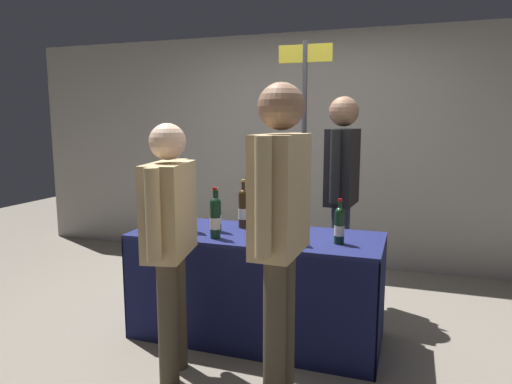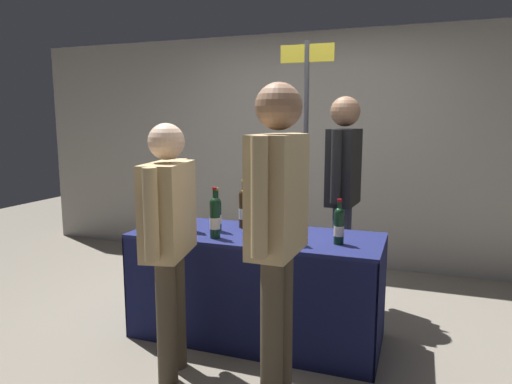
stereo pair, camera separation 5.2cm
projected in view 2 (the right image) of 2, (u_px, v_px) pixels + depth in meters
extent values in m
plane|color=gray|center=(256.00, 336.00, 3.37)|extent=(12.00, 12.00, 0.00)
cube|color=#9E998E|center=(317.00, 150.00, 5.02)|extent=(7.05, 0.12, 2.50)
cube|color=#191E51|center=(256.00, 235.00, 3.25)|extent=(1.77, 0.69, 0.02)
cube|color=#141942|center=(238.00, 305.00, 3.00)|extent=(1.77, 0.01, 0.75)
cube|color=#141942|center=(270.00, 273.00, 3.63)|extent=(1.77, 0.01, 0.75)
cube|color=#141942|center=(151.00, 274.00, 3.61)|extent=(0.01, 0.69, 0.75)
cube|color=#141942|center=(381.00, 303.00, 3.02)|extent=(0.01, 0.69, 0.75)
cylinder|color=#38230F|center=(244.00, 211.00, 3.42)|extent=(0.07, 0.07, 0.26)
sphere|color=#38230F|center=(244.00, 194.00, 3.40)|extent=(0.07, 0.07, 0.07)
cylinder|color=#38230F|center=(244.00, 188.00, 3.39)|extent=(0.03, 0.03, 0.09)
cylinder|color=#B7932D|center=(244.00, 181.00, 3.38)|extent=(0.03, 0.03, 0.02)
cylinder|color=beige|center=(244.00, 214.00, 3.42)|extent=(0.08, 0.08, 0.08)
cylinder|color=black|center=(291.00, 226.00, 2.97)|extent=(0.08, 0.08, 0.23)
sphere|color=black|center=(291.00, 209.00, 2.96)|extent=(0.08, 0.08, 0.08)
cylinder|color=black|center=(291.00, 203.00, 2.95)|extent=(0.03, 0.03, 0.08)
cylinder|color=black|center=(291.00, 195.00, 2.94)|extent=(0.03, 0.03, 0.02)
cylinder|color=beige|center=(291.00, 229.00, 2.98)|extent=(0.08, 0.08, 0.07)
cylinder|color=black|center=(189.00, 214.00, 3.31)|extent=(0.08, 0.08, 0.25)
sphere|color=black|center=(189.00, 197.00, 3.29)|extent=(0.08, 0.08, 0.08)
cylinder|color=black|center=(189.00, 191.00, 3.29)|extent=(0.03, 0.03, 0.09)
cylinder|color=maroon|center=(188.00, 184.00, 3.28)|extent=(0.03, 0.03, 0.02)
cylinder|color=beige|center=(189.00, 217.00, 3.32)|extent=(0.08, 0.08, 0.08)
cylinder|color=black|center=(217.00, 217.00, 3.31)|extent=(0.06, 0.06, 0.21)
sphere|color=black|center=(217.00, 202.00, 3.29)|extent=(0.06, 0.06, 0.06)
cylinder|color=black|center=(217.00, 196.00, 3.29)|extent=(0.02, 0.02, 0.09)
cylinder|color=#B7932D|center=(217.00, 189.00, 3.28)|extent=(0.03, 0.03, 0.02)
cylinder|color=beige|center=(217.00, 219.00, 3.31)|extent=(0.07, 0.07, 0.07)
cylinder|color=black|center=(339.00, 228.00, 2.96)|extent=(0.07, 0.07, 0.21)
sphere|color=black|center=(339.00, 212.00, 2.95)|extent=(0.06, 0.06, 0.06)
cylinder|color=black|center=(340.00, 207.00, 2.94)|extent=(0.02, 0.02, 0.07)
cylinder|color=maroon|center=(340.00, 200.00, 2.93)|extent=(0.03, 0.03, 0.02)
cylinder|color=beige|center=(339.00, 231.00, 2.97)|extent=(0.07, 0.07, 0.07)
cylinder|color=black|center=(215.00, 220.00, 3.11)|extent=(0.07, 0.07, 0.25)
sphere|color=black|center=(215.00, 202.00, 3.10)|extent=(0.07, 0.07, 0.07)
cylinder|color=black|center=(215.00, 196.00, 3.09)|extent=(0.03, 0.03, 0.09)
cylinder|color=maroon|center=(215.00, 189.00, 3.08)|extent=(0.03, 0.03, 0.02)
cylinder|color=beige|center=(215.00, 223.00, 3.12)|extent=(0.07, 0.07, 0.08)
cylinder|color=black|center=(263.00, 214.00, 3.33)|extent=(0.07, 0.07, 0.24)
sphere|color=black|center=(263.00, 198.00, 3.31)|extent=(0.07, 0.07, 0.07)
cylinder|color=black|center=(263.00, 192.00, 3.30)|extent=(0.03, 0.03, 0.08)
cylinder|color=black|center=(263.00, 185.00, 3.29)|extent=(0.03, 0.03, 0.02)
cylinder|color=beige|center=(263.00, 217.00, 3.33)|extent=(0.08, 0.08, 0.08)
cylinder|color=silver|center=(274.00, 228.00, 3.41)|extent=(0.06, 0.06, 0.00)
cylinder|color=silver|center=(274.00, 224.00, 3.41)|extent=(0.01, 0.01, 0.06)
cone|color=silver|center=(274.00, 216.00, 3.40)|extent=(0.08, 0.08, 0.07)
cylinder|color=#2D3347|center=(343.00, 253.00, 3.93)|extent=(0.12, 0.12, 0.88)
cylinder|color=#2D3347|center=(339.00, 258.00, 3.80)|extent=(0.12, 0.12, 0.88)
cube|color=black|center=(344.00, 167.00, 3.75)|extent=(0.25, 0.41, 0.62)
sphere|color=#8C664C|center=(345.00, 111.00, 3.68)|extent=(0.24, 0.24, 0.24)
cylinder|color=black|center=(351.00, 162.00, 3.96)|extent=(0.08, 0.08, 0.57)
cylinder|color=black|center=(336.00, 167.00, 3.53)|extent=(0.08, 0.08, 0.57)
cylinder|color=#4C4233|center=(167.00, 321.00, 2.72)|extent=(0.12, 0.12, 0.78)
cylinder|color=#4C4233|center=(176.00, 309.00, 2.89)|extent=(0.12, 0.12, 0.78)
cube|color=tan|center=(168.00, 209.00, 2.70)|extent=(0.30, 0.50, 0.55)
sphere|color=beige|center=(166.00, 142.00, 2.64)|extent=(0.21, 0.21, 0.21)
cylinder|color=tan|center=(151.00, 215.00, 2.43)|extent=(0.08, 0.08, 0.51)
cylinder|color=tan|center=(182.00, 198.00, 2.97)|extent=(0.08, 0.08, 0.51)
cylinder|color=#4C4233|center=(272.00, 338.00, 2.40)|extent=(0.12, 0.12, 0.88)
cylinder|color=#4C4233|center=(282.00, 324.00, 2.56)|extent=(0.12, 0.12, 0.88)
cube|color=tan|center=(278.00, 195.00, 2.37)|extent=(0.22, 0.45, 0.62)
sphere|color=#8C664C|center=(279.00, 106.00, 2.30)|extent=(0.24, 0.24, 0.24)
cylinder|color=tan|center=(259.00, 198.00, 2.12)|extent=(0.08, 0.08, 0.57)
cylinder|color=tan|center=(293.00, 183.00, 2.61)|extent=(0.08, 0.08, 0.57)
cylinder|color=#47474C|center=(305.00, 171.00, 4.11)|extent=(0.04, 0.04, 2.25)
cube|color=yellow|center=(307.00, 53.00, 3.95)|extent=(0.47, 0.02, 0.15)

